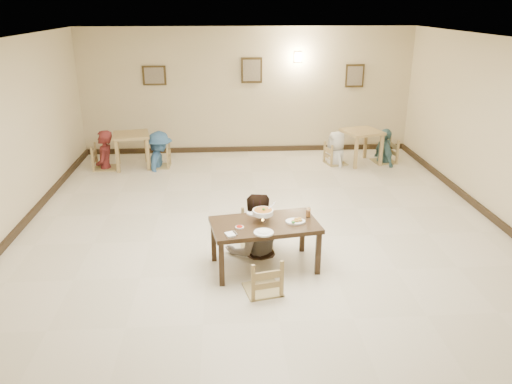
{
  "coord_description": "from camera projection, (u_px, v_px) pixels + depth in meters",
  "views": [
    {
      "loc": [
        -0.59,
        -7.12,
        3.51
      ],
      "look_at": [
        -0.15,
        -0.47,
        0.97
      ],
      "focal_mm": 35.0,
      "sensor_mm": 36.0,
      "label": 1
    }
  ],
  "objects": [
    {
      "name": "wall_sconce",
      "position": [
        298.0,
        57.0,
        11.81
      ],
      "size": [
        0.16,
        0.05,
        0.22
      ],
      "primitive_type": "cube",
      "color": "#FFD88C",
      "rests_on": "wall_back"
    },
    {
      "name": "baseboard_left",
      "position": [
        7.0,
        242.0,
        7.66
      ],
      "size": [
        0.06,
        10.0,
        0.12
      ],
      "primitive_type": "cube",
      "color": "black",
      "rests_on": "floor"
    },
    {
      "name": "picture_c",
      "position": [
        355.0,
        76.0,
        12.05
      ],
      "size": [
        0.45,
        0.04,
        0.55
      ],
      "color": "#342611",
      "rests_on": "wall_back"
    },
    {
      "name": "wall_back",
      "position": [
        247.0,
        91.0,
        12.06
      ],
      "size": [
        10.0,
        0.0,
        10.0
      ],
      "primitive_type": "plane",
      "rotation": [
        1.57,
        0.0,
        0.0
      ],
      "color": "beige",
      "rests_on": "floor"
    },
    {
      "name": "bg_diner_d",
      "position": [
        387.0,
        129.0,
        11.44
      ],
      "size": [
        0.47,
        0.96,
        1.59
      ],
      "primitive_type": "imported",
      "rotation": [
        0.0,
        0.0,
        1.66
      ],
      "color": "slate",
      "rests_on": "floor"
    },
    {
      "name": "main_diner",
      "position": [
        255.0,
        194.0,
        7.2
      ],
      "size": [
        1.0,
        0.84,
        1.84
      ],
      "primitive_type": "imported",
      "rotation": [
        0.0,
        0.0,
        3.32
      ],
      "color": "gray",
      "rests_on": "floor"
    },
    {
      "name": "rice_plate_near",
      "position": [
        264.0,
        232.0,
        6.52
      ],
      "size": [
        0.26,
        0.26,
        0.06
      ],
      "color": "white",
      "rests_on": "main_table"
    },
    {
      "name": "ceiling",
      "position": [
        265.0,
        42.0,
        6.86
      ],
      "size": [
        10.0,
        10.0,
        0.0
      ],
      "primitive_type": "plane",
      "color": "white",
      "rests_on": "wall_back"
    },
    {
      "name": "chili_dish",
      "position": [
        240.0,
        227.0,
        6.68
      ],
      "size": [
        0.11,
        0.11,
        0.02
      ],
      "color": "white",
      "rests_on": "main_table"
    },
    {
      "name": "picture_b",
      "position": [
        252.0,
        70.0,
        11.84
      ],
      "size": [
        0.5,
        0.04,
        0.6
      ],
      "color": "#342611",
      "rests_on": "wall_back"
    },
    {
      "name": "picture_a",
      "position": [
        154.0,
        75.0,
        11.74
      ],
      "size": [
        0.55,
        0.04,
        0.45
      ],
      "color": "#342611",
      "rests_on": "wall_back"
    },
    {
      "name": "chair_far",
      "position": [
        257.0,
        216.0,
        7.46
      ],
      "size": [
        0.49,
        0.49,
        1.05
      ],
      "rotation": [
        0.0,
        0.0,
        -0.0
      ],
      "color": "tan",
      "rests_on": "floor"
    },
    {
      "name": "drink_glass",
      "position": [
        308.0,
        213.0,
        7.01
      ],
      "size": [
        0.07,
        0.07,
        0.14
      ],
      "color": "white",
      "rests_on": "main_table"
    },
    {
      "name": "baseboard_back",
      "position": [
        248.0,
        149.0,
        12.54
      ],
      "size": [
        8.0,
        0.06,
        0.12
      ],
      "primitive_type": "cube",
      "color": "black",
      "rests_on": "floor"
    },
    {
      "name": "floor",
      "position": [
        264.0,
        238.0,
        7.93
      ],
      "size": [
        10.0,
        10.0,
        0.0
      ],
      "primitive_type": "plane",
      "color": "beige",
      "rests_on": "ground"
    },
    {
      "name": "curry_warmer",
      "position": [
        263.0,
        212.0,
        6.8
      ],
      "size": [
        0.32,
        0.29,
        0.26
      ],
      "color": "silver",
      "rests_on": "main_table"
    },
    {
      "name": "chair_near",
      "position": [
        263.0,
        258.0,
        6.32
      ],
      "size": [
        0.45,
        0.45,
        0.96
      ],
      "rotation": [
        0.0,
        0.0,
        3.35
      ],
      "color": "tan",
      "rests_on": "floor"
    },
    {
      "name": "bg_diner_b",
      "position": [
        158.0,
        132.0,
        11.09
      ],
      "size": [
        0.69,
        1.1,
        1.64
      ],
      "primitive_type": "imported",
      "rotation": [
        0.0,
        0.0,
        1.49
      ],
      "color": "#376799",
      "rests_on": "floor"
    },
    {
      "name": "baseboard_right",
      "position": [
        505.0,
        228.0,
        8.15
      ],
      "size": [
        0.06,
        10.0,
        0.12
      ],
      "primitive_type": "cube",
      "color": "black",
      "rests_on": "floor"
    },
    {
      "name": "fried_plate",
      "position": [
        295.0,
        221.0,
        6.84
      ],
      "size": [
        0.27,
        0.27,
        0.06
      ],
      "color": "white",
      "rests_on": "main_table"
    },
    {
      "name": "rice_plate_far",
      "position": [
        256.0,
        213.0,
        7.13
      ],
      "size": [
        0.28,
        0.28,
        0.06
      ],
      "color": "white",
      "rests_on": "main_table"
    },
    {
      "name": "bg_table_right",
      "position": [
        362.0,
        136.0,
        11.42
      ],
      "size": [
        0.97,
        0.97,
        0.78
      ],
      "rotation": [
        0.0,
        0.0,
        0.29
      ],
      "color": "#A68851",
      "rests_on": "floor"
    },
    {
      "name": "napkin_cutlery",
      "position": [
        230.0,
        235.0,
        6.46
      ],
      "size": [
        0.17,
        0.23,
        0.03
      ],
      "color": "white",
      "rests_on": "main_table"
    },
    {
      "name": "bg_diner_a",
      "position": [
        102.0,
        131.0,
        10.95
      ],
      "size": [
        0.43,
        0.64,
        1.75
      ],
      "primitive_type": "imported",
      "rotation": [
        0.0,
        0.0,
        4.73
      ],
      "color": "maroon",
      "rests_on": "floor"
    },
    {
      "name": "bg_chair_rr",
      "position": [
        385.0,
        140.0,
        11.54
      ],
      "size": [
        0.49,
        0.49,
        1.05
      ],
      "rotation": [
        0.0,
        0.0,
        -1.41
      ],
      "color": "tan",
      "rests_on": "floor"
    },
    {
      "name": "bg_chair_ll",
      "position": [
        103.0,
        146.0,
        11.07
      ],
      "size": [
        0.49,
        0.49,
        1.05
      ],
      "rotation": [
        0.0,
        0.0,
        1.62
      ],
      "color": "tan",
      "rests_on": "floor"
    },
    {
      "name": "bg_chair_rl",
      "position": [
        337.0,
        144.0,
        11.44
      ],
      "size": [
        0.44,
        0.44,
        0.95
      ],
      "rotation": [
        0.0,
        0.0,
        1.83
      ],
      "color": "tan",
      "rests_on": "floor"
    },
    {
      "name": "bg_chair_lr",
      "position": [
        159.0,
        147.0,
        11.21
      ],
      "size": [
        0.45,
        0.45,
        0.95
      ],
      "rotation": [
        0.0,
        0.0,
        -1.6
      ],
      "color": "tan",
      "rests_on": "floor"
    },
    {
      "name": "main_table",
      "position": [
        265.0,
        228.0,
        6.86
      ],
      "size": [
        1.56,
        1.04,
        0.68
      ],
      "rotation": [
        0.0,
        0.0,
        0.16
      ],
      "color": "#342315",
      "rests_on": "floor"
    },
    {
      "name": "bg_diner_c",
      "position": [
        337.0,
        131.0,
        11.33
      ],
      "size": [
        0.62,
        0.83,
        1.53
      ],
      "primitive_type": "imported",
      "rotation": [
        0.0,
        0.0,
        4.9
      ],
      "color": "silver",
      "rests_on": "floor"
    },
    {
      "name": "bg_table_left",
      "position": [
        131.0,
        140.0,
        11.14
      ],
      "size": [
        0.91,
        0.91,
        0.77
      ],
      "rotation": [
        0.0,
        0.0,
        0.19
      ],
      "color": "#A68851",
      "rests_on": "floor"
    }
  ]
}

